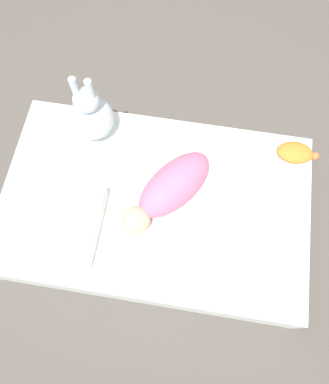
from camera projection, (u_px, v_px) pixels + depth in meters
The scene contains 7 objects.
ground_plane at pixel (156, 215), 1.93m from camera, with size 12.00×12.00×0.00m, color #514C47.
bed_mattress at pixel (155, 208), 1.83m from camera, with size 1.43×0.89×0.21m.
burp_cloth at pixel (144, 228), 1.68m from camera, with size 0.18×0.14×0.02m.
swaddled_baby at pixel (170, 189), 1.67m from camera, with size 0.40×0.47×0.17m.
pillow at pixel (62, 223), 1.65m from camera, with size 0.33×0.36×0.08m.
bunny_plush at pixel (91, 115), 1.75m from camera, with size 0.21×0.21×0.39m.
turtle_plush at pixel (296, 153), 1.79m from camera, with size 0.20×0.11×0.06m.
Camera 1 is at (0.14, -0.57, 1.84)m, focal length 35.00 mm.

